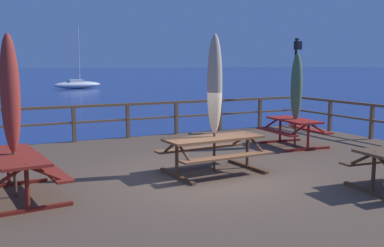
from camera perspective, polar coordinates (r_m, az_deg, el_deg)
ground_plane at (r=9.42m, az=2.27°, el=-11.50°), size 600.00×600.00×0.00m
wooden_deck at (r=9.29m, az=2.28°, el=-9.19°), size 13.57×10.93×0.80m
railing_waterside_far at (r=13.88m, az=-8.30°, el=1.18°), size 13.37×0.10×1.09m
picnic_table_back_right at (r=9.39m, az=2.82°, el=-2.97°), size 2.21×1.51×0.78m
picnic_table_front_left at (r=8.18m, az=-21.71°, el=-5.13°), size 1.57×2.21×0.78m
picnic_table_back_left at (r=12.72m, az=12.97°, el=-0.40°), size 1.53×1.80×0.78m
patio_umbrella_tall_back_right at (r=9.33m, az=2.94°, el=4.99°), size 0.32×0.32×2.93m
patio_umbrella_tall_mid_right at (r=8.07m, az=-22.38°, el=3.48°), size 0.32×0.32×2.82m
patio_umbrella_short_front at (r=12.66m, az=13.32°, el=4.56°), size 0.32×0.32×2.60m
lamp_post_hooked at (r=16.09m, az=13.27°, el=6.84°), size 0.45×0.60×3.20m
sailboat_distant at (r=57.31m, az=-14.55°, el=4.91°), size 6.20×2.68×7.72m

